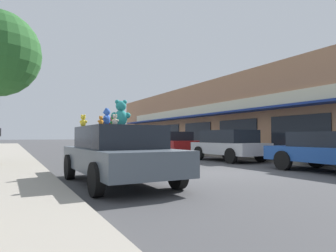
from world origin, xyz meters
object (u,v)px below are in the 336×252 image
object	(u,v)px
teddy_bear_giant	(121,114)
teddy_bear_black	(102,122)
teddy_bear_brown	(113,121)
parked_car_far_right	(172,142)
teddy_bear_red	(112,123)
plush_art_car	(118,153)
teddy_bear_green	(113,122)
teddy_bear_cream	(115,120)
teddy_bear_orange	(101,121)
teddy_bear_blue	(107,117)
teddy_bear_pink	(121,124)
teddy_bear_yellow	(83,121)
parked_car_far_center	(228,144)

from	to	relation	value
teddy_bear_giant	teddy_bear_black	world-z (taller)	teddy_bear_giant
teddy_bear_brown	parked_car_far_right	distance (m)	11.80
teddy_bear_giant	teddy_bear_red	distance (m)	1.11
plush_art_car	teddy_bear_green	bearing A→B (deg)	87.72
teddy_bear_cream	teddy_bear_orange	world-z (taller)	teddy_bear_cream
teddy_bear_orange	teddy_bear_green	distance (m)	1.08
teddy_bear_black	parked_car_far_right	size ratio (longest dim) A/B	0.05
plush_art_car	teddy_bear_blue	world-z (taller)	teddy_bear_blue
teddy_bear_pink	teddy_bear_yellow	bearing A→B (deg)	-16.11
teddy_bear_orange	parked_car_far_center	distance (m)	9.17
teddy_bear_blue	parked_car_far_center	size ratio (longest dim) A/B	0.09
teddy_bear_yellow	teddy_bear_cream	size ratio (longest dim) A/B	1.24
teddy_bear_giant	teddy_bear_orange	size ratio (longest dim) A/B	3.03
teddy_bear_blue	parked_car_far_center	bearing A→B (deg)	154.93
teddy_bear_giant	parked_car_far_right	distance (m)	12.55
teddy_bear_orange	plush_art_car	bearing A→B (deg)	-164.37
parked_car_far_center	parked_car_far_right	xyz separation A→B (m)	(0.00, 5.85, -0.01)
teddy_bear_brown	parked_car_far_right	xyz separation A→B (m)	(7.05, 9.42, -0.82)
teddy_bear_brown	parked_car_far_center	distance (m)	7.95
teddy_bear_yellow	teddy_bear_pink	xyz separation A→B (m)	(1.04, -0.09, -0.05)
teddy_bear_yellow	teddy_bear_blue	xyz separation A→B (m)	(0.15, -1.75, 0.02)
teddy_bear_red	parked_car_far_center	distance (m)	7.83
teddy_bear_red	teddy_bear_orange	size ratio (longest dim) A/B	1.31
teddy_bear_brown	teddy_bear_black	world-z (taller)	teddy_bear_brown
teddy_bear_brown	teddy_bear_orange	bearing A→B (deg)	29.97
teddy_bear_giant	parked_car_far_center	world-z (taller)	teddy_bear_giant
teddy_bear_cream	parked_car_far_center	xyz separation A→B (m)	(7.44, 4.94, -0.77)
teddy_bear_brown	teddy_bear_red	bearing A→B (deg)	-126.99
plush_art_car	parked_car_far_center	distance (m)	8.41
teddy_bear_giant	teddy_bear_red	xyz separation A→B (m)	(0.09, 1.09, -0.19)
teddy_bear_blue	teddy_bear_giant	bearing A→B (deg)	173.74
parked_car_far_center	teddy_bear_red	bearing A→B (deg)	-154.53
teddy_bear_red	teddy_bear_cream	size ratio (longest dim) A/B	1.09
teddy_bear_cream	teddy_bear_orange	size ratio (longest dim) A/B	1.21
teddy_bear_giant	teddy_bear_brown	world-z (taller)	teddy_bear_giant
plush_art_car	teddy_bear_red	world-z (taller)	teddy_bear_red
teddy_bear_giant	teddy_bear_red	world-z (taller)	teddy_bear_giant
teddy_bear_brown	plush_art_car	bearing A→B (deg)	50.32
teddy_bear_giant	teddy_bear_red	bearing A→B (deg)	-77.00
teddy_bear_orange	parked_car_far_right	size ratio (longest dim) A/B	0.05
teddy_bear_brown	parked_car_far_center	world-z (taller)	teddy_bear_brown
teddy_bear_black	parked_car_far_right	bearing A→B (deg)	-110.63
teddy_bear_orange	teddy_bear_black	distance (m)	0.79
teddy_bear_giant	teddy_bear_brown	bearing A→B (deg)	-76.73
teddy_bear_brown	parked_car_far_center	xyz separation A→B (m)	(7.05, 3.57, -0.81)
plush_art_car	teddy_bear_orange	distance (m)	1.08
teddy_bear_red	teddy_bear_orange	bearing A→B (deg)	46.71
teddy_bear_brown	teddy_bear_black	size ratio (longest dim) A/B	1.60
plush_art_car	parked_car_far_right	size ratio (longest dim) A/B	1.11
teddy_bear_yellow	teddy_bear_orange	size ratio (longest dim) A/B	1.50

